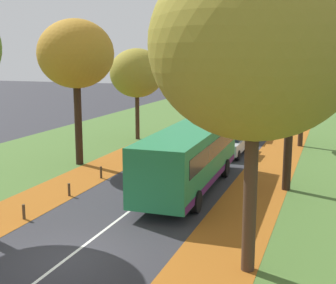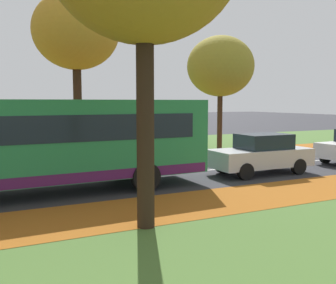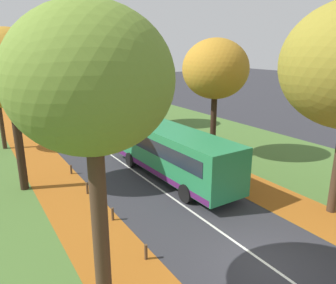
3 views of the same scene
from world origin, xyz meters
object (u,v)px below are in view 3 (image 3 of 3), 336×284
(tree_right_near, at_px, (215,69))
(bollard_fourth, at_px, (87,188))
(tree_left_nearest, at_px, (91,82))
(tree_left_near, at_px, (9,69))
(bus, at_px, (170,150))
(bollard_third, at_px, (113,214))
(bollard_fifth, at_px, (71,170))
(car_silver_lead, at_px, (117,133))
(car_white_following, at_px, (91,120))
(bollard_second, at_px, (146,252))
(tree_right_mid, at_px, (136,69))

(tree_right_near, xyz_separation_m, bollard_fourth, (-9.50, -1.18, -5.81))
(tree_left_nearest, relative_size, tree_left_near, 1.02)
(bollard_fourth, height_order, bus, bus)
(bollard_third, relative_size, bollard_fifth, 1.06)
(tree_right_near, bearing_deg, bus, -161.32)
(car_silver_lead, height_order, car_white_following, same)
(bollard_third, distance_m, car_silver_lead, 12.46)
(tree_left_nearest, height_order, car_silver_lead, tree_left_nearest)
(bollard_second, xyz_separation_m, car_white_following, (5.09, 20.58, 0.50))
(car_white_following, bearing_deg, tree_right_mid, -17.50)
(tree_right_near, distance_m, bollard_fourth, 11.20)
(tree_right_near, xyz_separation_m, bollard_fifth, (-9.42, 2.12, -5.84))
(tree_left_near, distance_m, tree_right_mid, 15.80)
(bollard_fourth, relative_size, bollard_fifth, 1.12)
(bollard_third, bearing_deg, bollard_fourth, 91.25)
(bollard_second, bearing_deg, tree_right_mid, 64.19)
(tree_right_mid, bearing_deg, tree_right_near, -89.07)
(tree_left_near, height_order, bus, tree_left_near)
(bollard_fourth, bearing_deg, bollard_second, -89.92)
(tree_left_nearest, bearing_deg, tree_right_near, 38.20)
(bollard_second, height_order, car_white_following, car_white_following)
(bollard_second, distance_m, bollard_fourth, 6.61)
(bus, bearing_deg, bollard_third, -149.02)
(bollard_fourth, xyz_separation_m, bollard_fifth, (0.08, 3.31, -0.03))
(bollard_second, relative_size, bollard_fourth, 0.95)
(tree_left_nearest, distance_m, car_white_following, 23.84)
(car_silver_lead, bearing_deg, tree_right_near, -58.06)
(tree_right_mid, height_order, bus, tree_right_mid)
(tree_right_mid, distance_m, bollard_second, 22.01)
(tree_right_near, height_order, bollard_second, tree_right_near)
(tree_right_mid, relative_size, car_white_following, 1.78)
(bollard_fifth, bearing_deg, bollard_fourth, -91.44)
(tree_left_nearest, distance_m, bus, 11.61)
(bus, bearing_deg, tree_right_mid, 71.72)
(tree_right_mid, bearing_deg, car_white_following, 162.50)
(tree_right_near, relative_size, bollard_third, 13.26)
(bollard_fifth, bearing_deg, tree_right_mid, 45.29)
(car_silver_lead, bearing_deg, bollard_second, -109.66)
(bus, bearing_deg, tree_right_near, 18.68)
(tree_left_near, xyz_separation_m, bollard_fourth, (2.74, -2.47, -6.16))
(bollard_second, relative_size, bollard_fifth, 1.07)
(tree_left_nearest, distance_m, tree_right_near, 14.81)
(tree_left_near, xyz_separation_m, bollard_fifth, (2.83, 0.83, -6.20))
(tree_left_near, relative_size, car_silver_lead, 2.02)
(bollard_fifth, bearing_deg, bollard_third, -90.09)
(car_silver_lead, bearing_deg, bollard_fourth, -123.14)
(tree_left_nearest, height_order, bollard_fifth, tree_left_nearest)
(tree_left_nearest, bearing_deg, car_silver_lead, 65.28)
(tree_left_nearest, distance_m, bollard_fourth, 10.44)
(bus, xyz_separation_m, car_silver_lead, (0.20, 8.35, -0.89))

